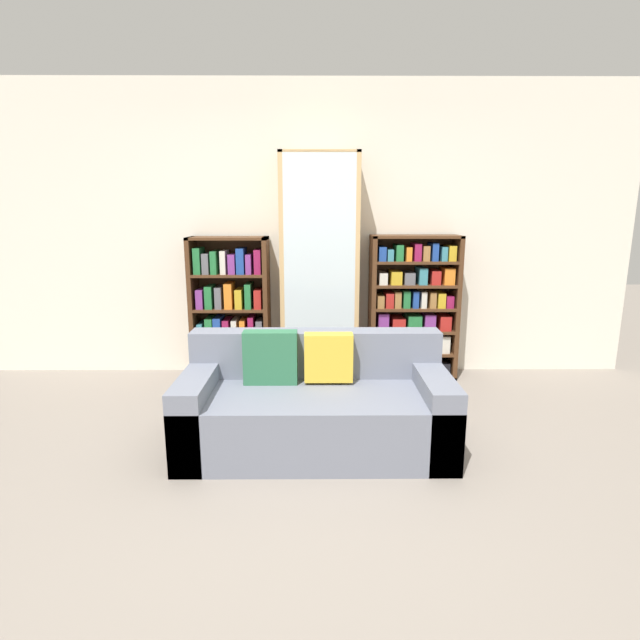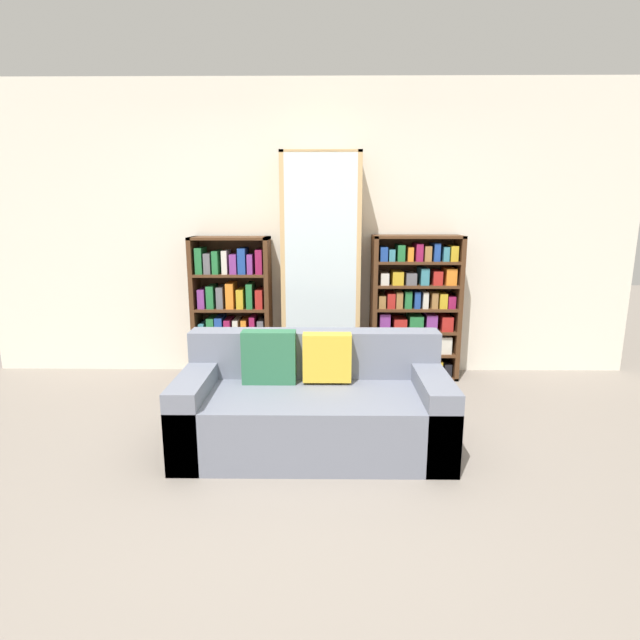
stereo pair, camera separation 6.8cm
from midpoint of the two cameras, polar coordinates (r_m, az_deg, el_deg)
ground_plane at (r=2.95m, az=-2.03°, el=-19.20°), size 16.00×16.00×0.00m
wall_back at (r=4.76m, az=-0.91°, el=10.07°), size 6.14×0.06×2.70m
couch at (r=3.36m, az=-0.19°, el=-9.84°), size 1.73×0.82×0.76m
bookshelf_left at (r=4.72m, az=-9.58°, el=1.03°), size 0.72×0.32×1.31m
display_cabinet at (r=4.56m, az=0.53°, el=5.86°), size 0.70×0.36×2.04m
bookshelf_right at (r=4.72m, az=11.20°, el=1.14°), size 0.81×0.32×1.33m
wine_bottle at (r=4.09m, az=6.98°, el=-7.51°), size 0.08×0.08×0.39m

